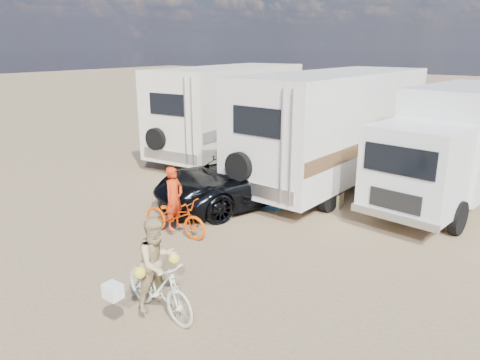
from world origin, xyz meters
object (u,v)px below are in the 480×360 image
Objects in this scene: rv_left at (229,112)px; bike_woman at (159,286)px; box_truck at (451,148)px; crate at (333,199)px; rv_main at (334,129)px; bike_man at (175,217)px; rider_man at (174,205)px; rider_woman at (158,272)px; dark_suv at (243,178)px; cooler at (274,200)px.

bike_woman is (6.15, -10.02, -1.28)m from rv_left.
crate is (-2.56, -2.04, -1.47)m from box_truck.
rv_main is 6.50m from bike_man.
bike_man is (-4.76, -6.21, -1.20)m from box_truck.
crate is (2.21, 4.17, -0.56)m from rider_man.
bike_man is 3.43m from rider_woman.
crate is (0.03, 6.80, -0.60)m from rider_woman.
dark_suv is 3.45× the size of rider_man.
rv_main is at bearing -15.61° from bike_man.
bike_woman is (1.01, -8.89, -1.28)m from rv_main.
rider_woman is at bearing -145.59° from bike_man.
rider_woman is (6.15, -10.02, -1.02)m from rv_left.
rv_left reaches higher than bike_woman.
cooler is 1.72m from crate.
box_truck is 3.74× the size of bike_man.
box_truck is 9.29m from bike_woman.
dark_suv is at bearing -2.72° from bike_man.
rider_man is (-2.17, 2.64, 0.23)m from bike_woman.
dark_suv is at bearing -152.75° from crate.
rv_left is 8.45m from rider_man.
rider_woman is (1.01, -8.89, -1.02)m from rv_main.
box_truck is 7.92m from bike_man.
rv_main is 9.00m from rider_woman.
rv_left is 4.79× the size of rider_woman.
box_truck reaches higher than bike_man.
rider_man is at bearing -117.90° from crate.
bike_man is at bearing 47.17° from bike_woman.
crate is (6.19, -3.21, -1.61)m from rv_left.
box_truck is 9.26m from rider_woman.
dark_suv is 2.67m from crate.
box_truck is 5.20m from cooler.
crate is (2.33, 1.20, -0.53)m from dark_suv.
bike_woman is 1.11× the size of rider_woman.
box_truck is 1.28× the size of dark_suv.
cooler is at bearing 23.03° from dark_suv.
crate is (1.04, -2.09, -1.62)m from rv_main.
bike_woman is at bearing -82.30° from rider_woman.
rv_left is at bearing 39.26° from bike_woman.
bike_man is 1.02× the size of bike_woman.
crate is at bearing -32.96° from rider_man.
box_truck reaches higher than cooler.
dark_suv is (3.86, -4.41, -1.08)m from rv_left.
box_truck is at bearing -8.64° from rider_woman.
rv_left is 11.83m from bike_woman.
rv_main reaches higher than rv_left.
rider_man is 2.83× the size of cooler.
rv_left is 5.96m from dark_suv.
box_truck is 13.46× the size of crate.
rider_man is at bearing -115.86° from cooler.
cooler is at bearing -91.46° from rv_main.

